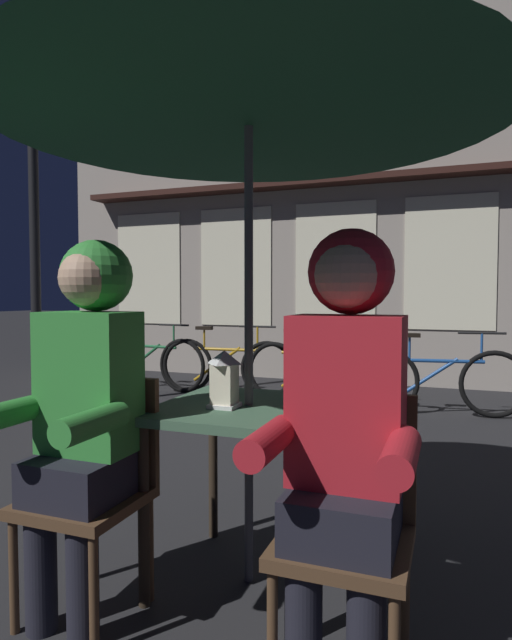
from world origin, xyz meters
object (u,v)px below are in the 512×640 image
(cafe_table, at_px, (249,429))
(person_left_hooded, at_px, (85,389))
(person_right_hooded, at_px, (345,409))
(bicycle_fourth, at_px, (439,381))
(bicycle_second, at_px, (226,366))
(chair_right, at_px, (348,517))
(bicycle_third, at_px, (317,372))
(bicycle_nearest, at_px, (149,362))
(chair_left, at_px, (96,480))
(patio_umbrella, at_px, (249,78))
(lantern, at_px, (224,377))
(street_lamp, at_px, (33,145))

(cafe_table, height_order, person_left_hooded, person_left_hooded)
(person_right_hooded, distance_m, bicycle_fourth, 3.90)
(person_left_hooded, height_order, bicycle_second, person_left_hooded)
(person_left_hooded, bearing_deg, chair_right, 3.39)
(bicycle_third, bearing_deg, bicycle_nearest, 177.18)
(bicycle_third, bearing_deg, person_left_hooded, -88.23)
(chair_left, height_order, bicycle_nearest, chair_left)
(bicycle_third, bearing_deg, cafe_table, -80.50)
(patio_umbrella, xyz_separation_m, bicycle_fourth, (0.67, 3.44, -1.71))
(chair_left, bearing_deg, bicycle_fourth, 73.25)
(patio_umbrella, relative_size, chair_left, 2.66)
(patio_umbrella, relative_size, bicycle_nearest, 1.38)
(person_right_hooded, bearing_deg, patio_umbrella, 138.43)
(lantern, height_order, bicycle_second, lantern)
(chair_left, bearing_deg, bicycle_third, 91.79)
(bicycle_nearest, bearing_deg, chair_left, -60.26)
(chair_right, distance_m, bicycle_nearest, 5.25)
(patio_umbrella, distance_m, bicycle_second, 4.44)
(chair_left, distance_m, bicycle_third, 3.98)
(person_left_hooded, height_order, bicycle_third, person_left_hooded)
(patio_umbrella, height_order, bicycle_fourth, patio_umbrella)
(bicycle_second, distance_m, bicycle_fourth, 2.42)
(person_left_hooded, bearing_deg, chair_left, 90.00)
(person_right_hooded, height_order, street_lamp, street_lamp)
(chair_right, bearing_deg, patio_umbrella, 142.45)
(person_left_hooded, height_order, street_lamp, street_lamp)
(bicycle_nearest, relative_size, bicycle_fourth, 1.01)
(cafe_table, bearing_deg, bicycle_second, 115.11)
(chair_right, relative_size, person_right_hooded, 0.62)
(cafe_table, bearing_deg, chair_left, -142.45)
(bicycle_third, bearing_deg, street_lamp, -152.75)
(patio_umbrella, xyz_separation_m, bicycle_nearest, (-2.82, 3.72, -1.71))
(person_left_hooded, distance_m, street_lamp, 4.27)
(bicycle_nearest, bearing_deg, bicycle_second, -0.79)
(person_left_hooded, bearing_deg, person_right_hooded, 0.00)
(cafe_table, height_order, chair_left, chair_left)
(street_lamp, height_order, bicycle_nearest, street_lamp)
(cafe_table, height_order, person_right_hooded, person_right_hooded)
(street_lamp, xyz_separation_m, bicycle_second, (1.49, 1.45, -2.37))
(cafe_table, bearing_deg, street_lamp, 145.04)
(lantern, xyz_separation_m, person_left_hooded, (-0.41, -0.35, -0.01))
(person_right_hooded, distance_m, bicycle_second, 4.71)
(chair_left, bearing_deg, person_right_hooded, -3.39)
(chair_right, bearing_deg, bicycle_nearest, 128.87)
(person_right_hooded, height_order, bicycle_second, person_right_hooded)
(patio_umbrella, height_order, lantern, patio_umbrella)
(bicycle_nearest, bearing_deg, person_right_hooded, -51.52)
(bicycle_nearest, bearing_deg, patio_umbrella, -52.88)
(cafe_table, distance_m, bicycle_fourth, 3.52)
(chair_right, bearing_deg, cafe_table, 142.45)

